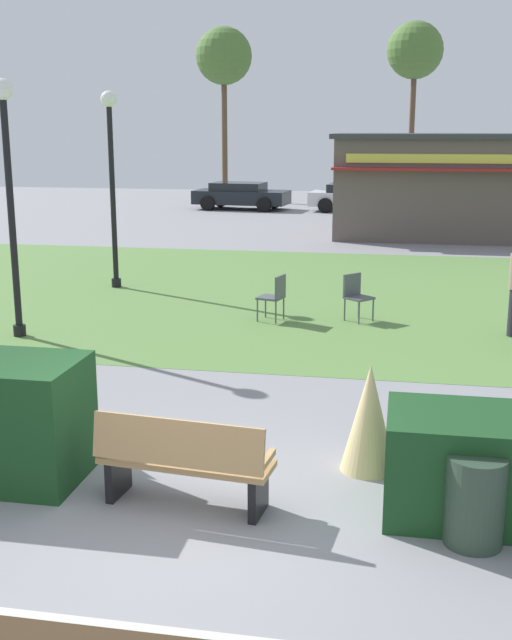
{
  "coord_description": "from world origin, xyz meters",
  "views": [
    {
      "loc": [
        1.95,
        -6.61,
        3.59
      ],
      "look_at": [
        -0.01,
        3.93,
        0.99
      ],
      "focal_mm": 44.6,
      "sensor_mm": 36.0,
      "label": 1
    }
  ],
  "objects": [
    {
      "name": "cafe_chair_west",
      "position": [
        1.12,
        8.29,
        0.53
      ],
      "size": [
        0.62,
        0.62,
        0.89
      ],
      "color": "#4C5156",
      "rests_on": "ground_plane"
    },
    {
      "name": "tree_left_bg",
      "position": [
        -7.16,
        33.77,
        6.98
      ],
      "size": [
        2.8,
        2.8,
        8.47
      ],
      "color": "brown",
      "rests_on": "ground_plane"
    },
    {
      "name": "food_kiosk",
      "position": [
        3.59,
        21.03,
        1.71
      ],
      "size": [
        8.08,
        4.61,
        3.41
      ],
      "color": "#594C47",
      "rests_on": "ground_plane"
    },
    {
      "name": "park_bench",
      "position": [
        -0.02,
        0.21,
        0.48
      ],
      "size": [
        1.75,
        0.7,
        0.95
      ],
      "color": "tan",
      "rests_on": "ground_plane"
    },
    {
      "name": "cafe_chair_north",
      "position": [
        -0.38,
        7.93,
        0.53
      ],
      "size": [
        0.53,
        0.53,
        0.89
      ],
      "color": "#4C5156",
      "rests_on": "ground_plane"
    },
    {
      "name": "hedge_right",
      "position": [
        2.82,
        0.57,
        0.5
      ],
      "size": [
        1.88,
        1.1,
        1.0
      ],
      "primitive_type": "cube",
      "color": "#19421E",
      "rests_on": "ground_plane"
    },
    {
      "name": "ground_plane",
      "position": [
        0.0,
        0.0,
        0.0
      ],
      "size": [
        80.0,
        80.0,
        0.0
      ],
      "primitive_type": "plane",
      "color": "gray"
    },
    {
      "name": "lamppost_far",
      "position": [
        -4.52,
        10.55,
        2.75
      ],
      "size": [
        0.36,
        0.36,
        4.38
      ],
      "color": "black",
      "rests_on": "ground_plane"
    },
    {
      "name": "parked_car_center_slot",
      "position": [
        -0.07,
        28.78,
        0.64
      ],
      "size": [
        4.33,
        2.32,
        1.2
      ],
      "color": "silver",
      "rests_on": "ground_plane"
    },
    {
      "name": "lawn_patch",
      "position": [
        0.0,
        10.58,
        0.0
      ],
      "size": [
        36.0,
        12.0,
        0.01
      ],
      "primitive_type": "cube",
      "color": "#5B8442",
      "rests_on": "ground_plane"
    },
    {
      "name": "tree_right_bg",
      "position": [
        2.16,
        35.69,
        7.26
      ],
      "size": [
        2.8,
        2.8,
        8.75
      ],
      "color": "brown",
      "rests_on": "ground_plane"
    },
    {
      "name": "ornamental_grass_behind_right",
      "position": [
        -1.77,
        1.41,
        0.6
      ],
      "size": [
        0.7,
        0.7,
        1.19
      ],
      "primitive_type": "cone",
      "color": "#D1BC7F",
      "rests_on": "ground_plane"
    },
    {
      "name": "ornamental_grass_behind_left",
      "position": [
        1.68,
        1.43,
        0.59
      ],
      "size": [
        0.6,
        0.6,
        1.18
      ],
      "primitive_type": "cone",
      "color": "#D1BC7F",
      "rests_on": "ground_plane"
    },
    {
      "name": "parked_car_west_slot",
      "position": [
        -5.32,
        28.78,
        0.64
      ],
      "size": [
        4.35,
        2.36,
        1.2
      ],
      "color": "black",
      "rests_on": "ground_plane"
    },
    {
      "name": "parked_car_east_slot",
      "position": [
        5.44,
        28.78,
        0.64
      ],
      "size": [
        4.33,
        2.31,
        1.2
      ],
      "color": "#2D6638",
      "rests_on": "ground_plane"
    },
    {
      "name": "lamppost_mid",
      "position": [
        -4.65,
        6.01,
        2.75
      ],
      "size": [
        0.36,
        0.36,
        4.38
      ],
      "color": "black",
      "rests_on": "ground_plane"
    },
    {
      "name": "trash_bin",
      "position": [
        2.67,
        0.02,
        0.41
      ],
      "size": [
        0.52,
        0.52,
        0.82
      ],
      "primitive_type": "cylinder",
      "color": "#2D4233",
      "rests_on": "ground_plane"
    }
  ]
}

